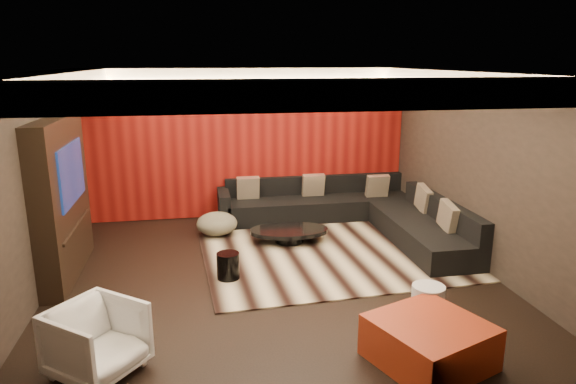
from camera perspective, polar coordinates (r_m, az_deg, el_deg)
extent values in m
cube|color=black|center=(7.31, -1.50, -9.36)|extent=(6.00, 6.00, 0.02)
cube|color=silver|center=(6.68, -1.66, 13.34)|extent=(6.00, 6.00, 0.02)
cube|color=black|center=(9.79, -4.26, 5.40)|extent=(6.00, 0.02, 2.80)
cube|color=black|center=(7.07, -26.44, 0.34)|extent=(0.02, 6.00, 2.80)
cube|color=black|center=(7.88, 20.62, 2.27)|extent=(0.02, 6.00, 2.80)
cube|color=#6B0C0A|center=(9.75, -4.24, 5.37)|extent=(5.98, 0.05, 2.78)
cube|color=silver|center=(9.36, -4.20, 12.92)|extent=(6.00, 0.60, 0.22)
cube|color=silver|center=(4.04, 4.22, 10.80)|extent=(6.00, 0.60, 0.22)
cube|color=silver|center=(6.82, -25.14, 11.02)|extent=(0.60, 4.80, 0.22)
cube|color=silver|center=(7.58, 19.44, 11.78)|extent=(0.60, 4.80, 0.22)
cube|color=#FFD899|center=(9.03, -3.96, 12.30)|extent=(4.80, 0.08, 0.04)
cube|color=#FFD899|center=(4.38, 3.08, 9.92)|extent=(4.80, 0.08, 0.04)
cube|color=#FFD899|center=(6.75, -22.22, 10.52)|extent=(0.08, 4.80, 0.04)
cube|color=#FFD899|center=(7.42, 17.05, 11.22)|extent=(0.08, 4.80, 0.04)
cube|color=black|center=(7.66, -23.86, -0.69)|extent=(0.30, 2.00, 2.20)
cube|color=black|center=(7.55, -22.95, 1.92)|extent=(0.04, 1.30, 0.80)
cube|color=black|center=(7.73, -22.40, -3.50)|extent=(0.04, 1.60, 0.04)
cube|color=#BEAF8B|center=(8.06, 5.19, -6.92)|extent=(4.17, 3.22, 0.02)
cylinder|color=black|center=(8.51, 0.14, -4.82)|extent=(1.37, 1.37, 0.22)
cylinder|color=black|center=(7.15, -6.67, -8.14)|extent=(0.38, 0.38, 0.37)
ellipsoid|color=#B8B48E|center=(8.90, -7.90, -3.50)|extent=(0.70, 0.70, 0.38)
cylinder|color=silver|center=(6.20, 15.24, -12.00)|extent=(0.46, 0.46, 0.47)
cube|color=maroon|center=(5.50, 15.41, -15.79)|extent=(1.29, 1.29, 0.44)
imported|color=white|center=(5.41, -20.45, -15.21)|extent=(1.07, 1.07, 0.70)
cube|color=black|center=(9.82, 3.43, -1.74)|extent=(3.50, 0.90, 0.40)
cube|color=black|center=(10.05, 3.00, 0.87)|extent=(3.50, 0.20, 0.35)
cube|color=black|center=(8.66, 14.61, -4.45)|extent=(0.90, 2.60, 0.40)
cube|color=black|center=(8.70, 16.86, -1.93)|extent=(0.20, 2.60, 0.35)
cube|color=black|center=(9.54, -7.13, -1.69)|extent=(0.20, 0.90, 0.60)
cube|color=#CAB494|center=(9.61, -4.48, 0.47)|extent=(0.42, 0.20, 0.44)
cube|color=#CAB494|center=(8.22, 17.33, -2.60)|extent=(0.12, 0.50, 0.50)
cube|color=#CAB494|center=(9.80, 2.83, 0.78)|extent=(0.42, 0.20, 0.44)
cube|color=#CAB494|center=(9.87, 9.91, 0.68)|extent=(0.42, 0.20, 0.44)
cube|color=#CAB494|center=(9.13, 14.82, -0.73)|extent=(0.12, 0.50, 0.50)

